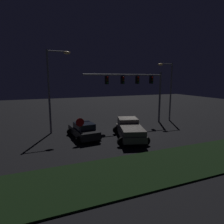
# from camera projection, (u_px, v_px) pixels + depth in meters

# --- Properties ---
(ground_plane) EXTENTS (80.00, 80.00, 0.00)m
(ground_plane) POSITION_uv_depth(u_px,v_px,m) (130.00, 133.00, 20.78)
(ground_plane) COLOR black
(grass_median) EXTENTS (24.52, 4.73, 0.10)m
(grass_median) POSITION_uv_depth(u_px,v_px,m) (182.00, 161.00, 13.61)
(grass_median) COLOR black
(grass_median) RESTS_ON ground_plane
(pickup_truck) EXTENTS (3.92, 5.75, 1.80)m
(pickup_truck) POSITION_uv_depth(u_px,v_px,m) (130.00, 128.00, 18.73)
(pickup_truck) COLOR #514C47
(pickup_truck) RESTS_ON ground_plane
(car_sedan) EXTENTS (2.73, 4.54, 1.51)m
(car_sedan) POSITION_uv_depth(u_px,v_px,m) (84.00, 130.00, 19.03)
(car_sedan) COLOR black
(car_sedan) RESTS_ON ground_plane
(traffic_signal_gantry) EXTENTS (10.32, 0.56, 6.50)m
(traffic_signal_gantry) POSITION_uv_depth(u_px,v_px,m) (138.00, 84.00, 24.13)
(traffic_signal_gantry) COLOR slate
(traffic_signal_gantry) RESTS_ON ground_plane
(street_lamp_left) EXTENTS (2.42, 0.44, 8.51)m
(street_lamp_left) POSITION_uv_depth(u_px,v_px,m) (53.00, 82.00, 20.06)
(street_lamp_left) COLOR slate
(street_lamp_left) RESTS_ON ground_plane
(street_lamp_right) EXTENTS (2.28, 0.44, 7.68)m
(street_lamp_right) POSITION_uv_depth(u_px,v_px,m) (168.00, 85.00, 26.17)
(street_lamp_right) COLOR slate
(street_lamp_right) RESTS_ON ground_plane
(stop_sign) EXTENTS (0.76, 0.08, 2.23)m
(stop_sign) POSITION_uv_depth(u_px,v_px,m) (80.00, 126.00, 17.51)
(stop_sign) COLOR slate
(stop_sign) RESTS_ON ground_plane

